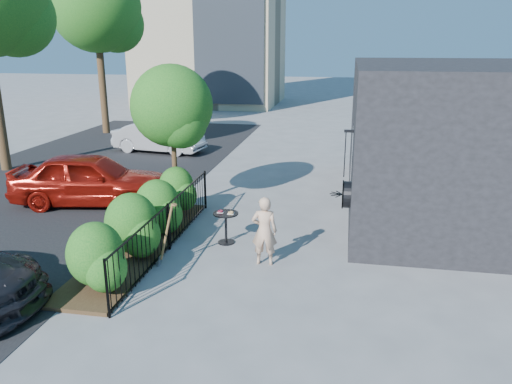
% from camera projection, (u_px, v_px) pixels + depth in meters
% --- Properties ---
extents(ground, '(120.00, 120.00, 0.00)m').
position_uv_depth(ground, '(234.00, 254.00, 11.10)').
color(ground, gray).
rests_on(ground, ground).
extents(shop_building, '(6.22, 9.00, 4.00)m').
position_uv_depth(shop_building, '(462.00, 137.00, 13.82)').
color(shop_building, black).
rests_on(shop_building, ground).
extents(fence, '(0.05, 6.05, 1.10)m').
position_uv_depth(fence, '(169.00, 226.00, 11.20)').
color(fence, black).
rests_on(fence, ground).
extents(planting_bed, '(1.30, 6.00, 0.08)m').
position_uv_depth(planting_bed, '(141.00, 245.00, 11.47)').
color(planting_bed, '#382616').
rests_on(planting_bed, ground).
extents(shrubs, '(1.10, 5.60, 1.24)m').
position_uv_depth(shrubs, '(145.00, 217.00, 11.36)').
color(shrubs, '#135519').
rests_on(shrubs, ground).
extents(patio_tree, '(2.20, 2.20, 3.94)m').
position_uv_depth(patio_tree, '(174.00, 111.00, 13.29)').
color(patio_tree, '#3F2B19').
rests_on(patio_tree, ground).
extents(street, '(9.00, 30.00, 0.01)m').
position_uv_depth(street, '(31.00, 198.00, 15.14)').
color(street, black).
rests_on(street, ground).
extents(street_tree_far, '(4.40, 4.40, 8.28)m').
position_uv_depth(street_tree_far, '(97.00, 13.00, 24.26)').
color(street_tree_far, '#3F2B19').
rests_on(street_tree_far, ground).
extents(cafe_table, '(0.59, 0.59, 0.79)m').
position_uv_depth(cafe_table, '(226.00, 222.00, 11.58)').
color(cafe_table, black).
rests_on(cafe_table, ground).
extents(woman, '(0.56, 0.39, 1.49)m').
position_uv_depth(woman, '(264.00, 231.00, 10.42)').
color(woman, tan).
rests_on(woman, ground).
extents(shovel, '(0.48, 0.19, 1.43)m').
position_uv_depth(shovel, '(165.00, 238.00, 10.33)').
color(shovel, brown).
rests_on(shovel, ground).
extents(car_red, '(4.66, 2.48, 1.51)m').
position_uv_depth(car_red, '(91.00, 179.00, 14.34)').
color(car_red, maroon).
rests_on(car_red, ground).
extents(car_silver, '(4.08, 1.94, 1.29)m').
position_uv_depth(car_silver, '(159.00, 137.00, 21.25)').
color(car_silver, '#B4B4B9').
rests_on(car_silver, ground).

